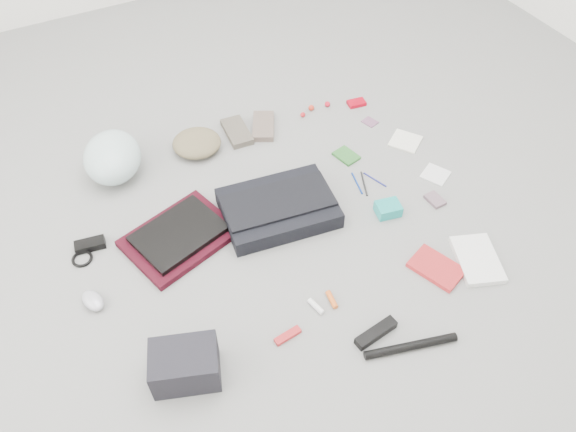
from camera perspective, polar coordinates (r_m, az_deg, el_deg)
name	(u,v)px	position (r m, az deg, el deg)	size (l,w,h in m)	color
ground_plane	(288,224)	(2.20, 0.00, -0.86)	(4.00, 4.00, 0.00)	slate
messenger_bag	(278,208)	(2.21, -0.99, 0.81)	(0.43, 0.31, 0.07)	black
bag_flap	(278,201)	(2.18, -1.00, 1.55)	(0.43, 0.19, 0.01)	black
laptop_sleeve	(180,237)	(2.18, -10.95, -2.14)	(0.39, 0.29, 0.03)	#350711
laptop	(179,233)	(2.16, -11.04, -1.74)	(0.32, 0.23, 0.02)	black
bike_helmet	(112,157)	(2.45, -17.41, 5.73)	(0.24, 0.29, 0.18)	silver
beanie	(197,143)	(2.51, -9.26, 7.33)	(0.21, 0.20, 0.07)	#726547
mitten_left	(237,132)	(2.59, -5.21, 8.52)	(0.10, 0.19, 0.03)	#5A5247
mitten_right	(263,126)	(2.61, -2.52, 9.11)	(0.10, 0.19, 0.03)	#6F5D53
power_brick	(90,245)	(2.24, -19.46, -2.77)	(0.11, 0.05, 0.03)	black
cable_coil	(82,259)	(2.22, -20.18, -4.10)	(0.08, 0.08, 0.01)	black
mouse	(93,300)	(2.08, -19.21, -8.10)	(0.06, 0.10, 0.04)	#A9A8B4
camera_bag	(185,365)	(1.82, -10.41, -14.67)	(0.21, 0.15, 0.14)	black
multitool	(288,336)	(1.91, -0.03, -12.06)	(0.10, 0.03, 0.01)	#A61A1E
toiletry_tube_white	(316,306)	(1.97, 2.85, -9.15)	(0.02, 0.02, 0.07)	white
toiletry_tube_orange	(332,300)	(1.99, 4.47, -8.46)	(0.02, 0.02, 0.07)	#D4591D
u_lock	(376,333)	(1.93, 8.92, -11.65)	(0.16, 0.04, 0.03)	black
bike_pump	(411,346)	(1.92, 12.36, -12.79)	(0.03, 0.03, 0.32)	black
book_red	(436,268)	(2.13, 14.84, -5.11)	(0.12, 0.18, 0.02)	red
book_white	(477,260)	(2.19, 18.67, -4.21)	(0.15, 0.22, 0.02)	white
notepad	(346,156)	(2.48, 5.94, 6.11)	(0.08, 0.10, 0.01)	#2A6528
pen_blue	(357,183)	(2.37, 7.03, 3.33)	(0.01, 0.01, 0.13)	navy
pen_black	(364,184)	(2.37, 7.73, 3.28)	(0.01, 0.01, 0.14)	black
pen_navy	(375,180)	(2.39, 8.82, 3.67)	(0.01, 0.01, 0.12)	navy
accordion_wallet	(388,209)	(2.26, 10.13, 0.72)	(0.09, 0.08, 0.05)	teal
card_deck	(435,200)	(2.35, 14.70, 1.60)	(0.06, 0.08, 0.02)	slate
napkin_top	(405,141)	(2.60, 11.84, 7.46)	(0.13, 0.13, 0.01)	silver
napkin_bottom	(435,174)	(2.47, 14.75, 4.10)	(0.10, 0.10, 0.01)	silver
lollipop_a	(303,115)	(2.68, 1.52, 10.25)	(0.02, 0.02, 0.02)	red
lollipop_b	(311,108)	(2.72, 2.38, 10.93)	(0.03, 0.03, 0.03)	red
lollipop_c	(327,104)	(2.74, 4.02, 11.27)	(0.03, 0.03, 0.03)	red
altoids_tin	(356,103)	(2.77, 6.97, 11.33)	(0.08, 0.05, 0.02)	#B10316
stamp_sheet	(370,122)	(2.68, 8.32, 9.44)	(0.05, 0.07, 0.00)	#815171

